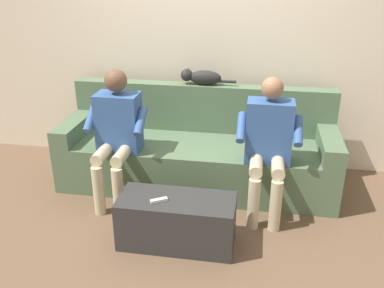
{
  "coord_description": "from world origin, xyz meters",
  "views": [
    {
      "loc": [
        -0.59,
        3.63,
        2.08
      ],
      "look_at": [
        0.0,
        0.2,
        0.56
      ],
      "focal_mm": 39.13,
      "sensor_mm": 36.0,
      "label": 1
    }
  ],
  "objects_px": {
    "couch": "(198,153)",
    "person_right_seated": "(117,129)",
    "person_left_seated": "(269,140)",
    "cat_on_backrest": "(201,77)",
    "remote_white": "(159,200)",
    "coffee_table": "(177,221)"
  },
  "relations": [
    {
      "from": "coffee_table",
      "to": "cat_on_backrest",
      "type": "distance_m",
      "value": 1.57
    },
    {
      "from": "person_left_seated",
      "to": "person_right_seated",
      "type": "bearing_deg",
      "value": -0.47
    },
    {
      "from": "person_right_seated",
      "to": "coffee_table",
      "type": "bearing_deg",
      "value": 137.15
    },
    {
      "from": "couch",
      "to": "person_left_seated",
      "type": "xyz_separation_m",
      "value": [
        -0.68,
        0.43,
        0.37
      ]
    },
    {
      "from": "person_right_seated",
      "to": "cat_on_backrest",
      "type": "bearing_deg",
      "value": -133.12
    },
    {
      "from": "person_left_seated",
      "to": "person_right_seated",
      "type": "xyz_separation_m",
      "value": [
        1.36,
        -0.01,
        0.01
      ]
    },
    {
      "from": "couch",
      "to": "cat_on_backrest",
      "type": "height_order",
      "value": "cat_on_backrest"
    },
    {
      "from": "coffee_table",
      "to": "cat_on_backrest",
      "type": "height_order",
      "value": "cat_on_backrest"
    },
    {
      "from": "couch",
      "to": "person_right_seated",
      "type": "height_order",
      "value": "person_right_seated"
    },
    {
      "from": "couch",
      "to": "person_right_seated",
      "type": "bearing_deg",
      "value": 31.92
    },
    {
      "from": "coffee_table",
      "to": "person_right_seated",
      "type": "xyz_separation_m",
      "value": [
        0.68,
        -0.63,
        0.49
      ]
    },
    {
      "from": "coffee_table",
      "to": "person_left_seated",
      "type": "relative_size",
      "value": 0.75
    },
    {
      "from": "couch",
      "to": "coffee_table",
      "type": "bearing_deg",
      "value": 90.0
    },
    {
      "from": "couch",
      "to": "remote_white",
      "type": "bearing_deg",
      "value": 83.56
    },
    {
      "from": "coffee_table",
      "to": "person_right_seated",
      "type": "height_order",
      "value": "person_right_seated"
    },
    {
      "from": "coffee_table",
      "to": "person_left_seated",
      "type": "bearing_deg",
      "value": -137.66
    },
    {
      "from": "couch",
      "to": "person_left_seated",
      "type": "bearing_deg",
      "value": 147.41
    },
    {
      "from": "cat_on_backrest",
      "to": "remote_white",
      "type": "xyz_separation_m",
      "value": [
        0.11,
        1.4,
        -0.61
      ]
    },
    {
      "from": "couch",
      "to": "person_right_seated",
      "type": "distance_m",
      "value": 0.88
    },
    {
      "from": "person_right_seated",
      "to": "remote_white",
      "type": "xyz_separation_m",
      "value": [
        -0.55,
        0.69,
        -0.28
      ]
    },
    {
      "from": "coffee_table",
      "to": "person_right_seated",
      "type": "distance_m",
      "value": 1.05
    },
    {
      "from": "coffee_table",
      "to": "cat_on_backrest",
      "type": "relative_size",
      "value": 1.62
    }
  ]
}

